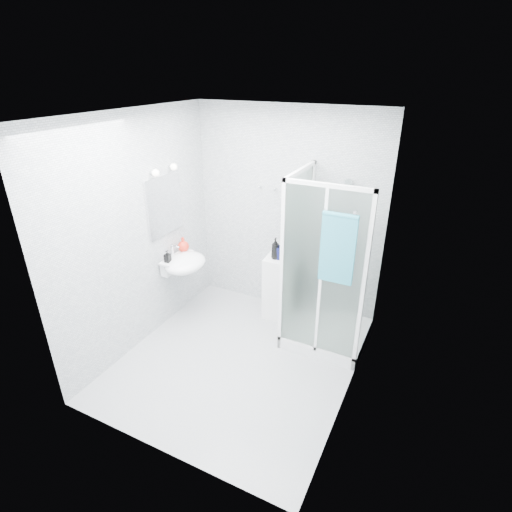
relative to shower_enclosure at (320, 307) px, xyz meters
The scene contains 12 objects.
room 1.33m from the shower_enclosure, 131.13° to the right, with size 2.40×2.60×2.60m.
shower_enclosure is the anchor object (origin of this frame).
wall_basin 1.72m from the shower_enclosure, 169.19° to the right, with size 0.46×0.56×0.35m.
mirror 2.16m from the shower_enclosure, behind, with size 0.02×0.60×0.70m, color white.
vanity_lights 2.35m from the shower_enclosure, behind, with size 0.10×0.40×0.08m.
wall_hooks 1.57m from the shower_enclosure, 151.98° to the left, with size 0.23×0.06×0.03m.
storage_cabinet 0.69m from the shower_enclosure, 156.95° to the left, with size 0.37×0.38×0.83m.
hand_towel 1.08m from the shower_enclosure, 59.61° to the right, with size 0.33×0.05×0.71m.
shampoo_bottle_a 0.88m from the shower_enclosure, 161.48° to the left, with size 0.10×0.10×0.27m, color black.
shampoo_bottle_b 0.82m from the shower_enclosure, 157.31° to the left, with size 0.10×0.11×0.23m, color #0B0E43.
soap_dispenser_orange 1.84m from the shower_enclosure, behind, with size 0.14×0.14×0.18m, color red.
soap_dispenser_black 1.88m from the shower_enclosure, 164.57° to the right, with size 0.07×0.07×0.15m, color black.
Camera 1 is at (1.73, -3.05, 2.96)m, focal length 28.00 mm.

